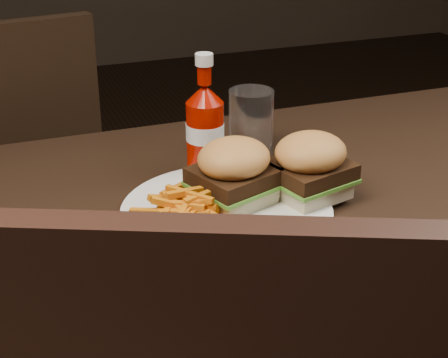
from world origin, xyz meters
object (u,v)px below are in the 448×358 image
object	(u,v)px
dining_table	(274,227)
tumbler	(251,124)
plate	(227,211)
ketchup_bottle	(205,138)

from	to	relation	value
dining_table	tumbler	distance (m)	0.22
dining_table	plate	world-z (taller)	plate
dining_table	plate	xyz separation A→B (m)	(-0.06, 0.02, 0.03)
dining_table	ketchup_bottle	bearing A→B (deg)	105.77
dining_table	ketchup_bottle	size ratio (longest dim) A/B	10.39
dining_table	tumbler	world-z (taller)	tumbler
plate	tumbler	world-z (taller)	tumbler
tumbler	ketchup_bottle	bearing A→B (deg)	-155.54
dining_table	tumbler	size ratio (longest dim) A/B	10.40
dining_table	tumbler	bearing A→B (deg)	76.66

